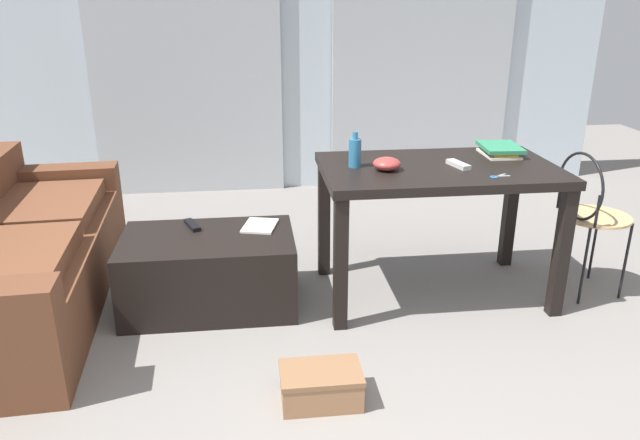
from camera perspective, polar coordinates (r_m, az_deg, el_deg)
ground_plane at (r=3.58m, az=2.44°, el=-7.38°), size 9.01×9.01×0.00m
wall_back at (r=5.44m, az=-1.35°, el=15.61°), size 5.32×0.10×2.41m
curtains at (r=5.37m, az=-1.24°, el=13.66°), size 3.63×0.03×2.06m
couch at (r=3.77m, az=-26.68°, el=-3.28°), size 0.93×2.09×0.73m
coffee_table at (r=3.48m, az=-10.34°, el=-4.73°), size 0.95×0.59×0.42m
craft_table at (r=3.46m, az=11.01°, el=3.26°), size 1.30×0.77×0.78m
wire_chair at (r=3.76m, az=23.83°, el=1.19°), size 0.39×0.41×0.86m
bottle_near at (r=3.33m, az=3.29°, el=6.36°), size 0.07×0.07×0.19m
bowl at (r=3.29m, az=6.29°, el=5.26°), size 0.15×0.15×0.07m
book_stack at (r=3.75m, az=16.55°, el=6.36°), size 0.24×0.30×0.06m
tv_remote_on_table at (r=3.43m, az=12.85°, el=5.10°), size 0.09×0.18×0.02m
scissors at (r=3.29m, az=16.31°, el=3.95°), size 0.11×0.07×0.00m
tv_remote_primary at (r=3.55m, az=-11.90°, el=-0.46°), size 0.11×0.19×0.02m
magazine at (r=3.50m, az=-5.66°, el=-0.54°), size 0.23×0.27×0.01m
shoebox at (r=2.73m, az=0.08°, el=-15.27°), size 0.35×0.23×0.16m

